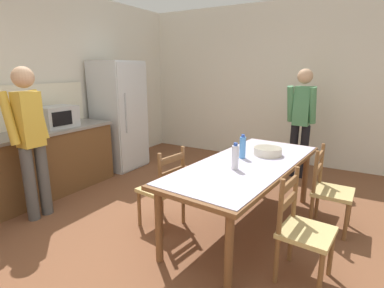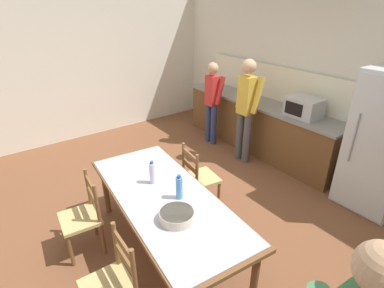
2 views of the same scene
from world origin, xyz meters
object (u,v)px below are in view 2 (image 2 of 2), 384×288
at_px(dining_table, 165,201).
at_px(chair_side_far_left, 199,178).
at_px(microwave, 304,107).
at_px(chair_side_near_right, 112,285).
at_px(person_at_sink, 212,99).
at_px(refrigerator, 384,143).
at_px(chair_side_near_left, 83,217).
at_px(bottle_off_centre, 179,187).
at_px(person_at_counter, 246,107).
at_px(bottle_near_centre, 152,173).
at_px(serving_bowl, 177,215).

bearing_deg(dining_table, chair_side_far_left, 119.04).
bearing_deg(microwave, chair_side_near_right, -78.20).
height_order(dining_table, person_at_sink, person_at_sink).
distance_m(refrigerator, person_at_sink, 2.86).
height_order(dining_table, chair_side_near_left, chair_side_near_left).
bearing_deg(chair_side_far_left, person_at_sink, -36.51).
relative_size(bottle_off_centre, person_at_counter, 0.15).
bearing_deg(chair_side_near_left, person_at_sink, 119.77).
bearing_deg(refrigerator, bottle_near_centre, -113.99).
bearing_deg(serving_bowl, refrigerator, 79.39).
xyz_separation_m(refrigerator, bottle_near_centre, (-1.19, -2.68, -0.05)).
xyz_separation_m(serving_bowl, person_at_sink, (-2.29, 2.33, 0.07)).
xyz_separation_m(person_at_sink, person_at_counter, (0.88, -0.02, 0.11)).
bearing_deg(microwave, person_at_sink, -162.69).
xyz_separation_m(chair_side_near_right, chair_side_far_left, (-0.87, 1.58, 0.00)).
bearing_deg(dining_table, person_at_counter, 114.77).
distance_m(chair_side_far_left, person_at_sink, 2.09).
relative_size(microwave, chair_side_far_left, 0.55).
bearing_deg(chair_side_far_left, microwave, -86.20).
distance_m(chair_side_near_right, chair_side_far_left, 1.81).
distance_m(dining_table, bottle_near_centre, 0.34).
bearing_deg(bottle_near_centre, chair_side_far_left, 101.72).
xyz_separation_m(chair_side_near_right, person_at_counter, (-1.45, 3.00, 0.54)).
bearing_deg(microwave, refrigerator, -0.89).
height_order(refrigerator, chair_side_near_right, refrigerator).
bearing_deg(chair_side_near_left, microwave, 90.79).
bearing_deg(refrigerator, person_at_counter, -165.50).
bearing_deg(bottle_off_centre, refrigerator, 73.10).
height_order(chair_side_near_left, chair_side_near_right, same).
distance_m(chair_side_near_right, person_at_sink, 3.84).
height_order(microwave, chair_side_near_left, microwave).
bearing_deg(bottle_off_centre, chair_side_far_left, 129.24).
height_order(chair_side_near_right, person_at_counter, person_at_counter).
relative_size(chair_side_near_right, person_at_counter, 0.52).
bearing_deg(person_at_sink, chair_side_far_left, -134.45).
bearing_deg(refrigerator, person_at_sink, -170.31).
bearing_deg(chair_side_near_right, microwave, 103.17).
height_order(refrigerator, chair_side_near_left, refrigerator).
height_order(microwave, bottle_near_centre, microwave).
xyz_separation_m(refrigerator, microwave, (-1.21, 0.02, 0.14)).
distance_m(refrigerator, chair_side_near_left, 3.75).
relative_size(bottle_off_centre, person_at_sink, 0.17).
bearing_deg(chair_side_far_left, chair_side_near_left, 92.86).
bearing_deg(bottle_near_centre, refrigerator, 66.01).
bearing_deg(chair_side_near_left, refrigerator, 71.78).
xyz_separation_m(bottle_off_centre, chair_side_near_right, (0.31, -0.89, -0.44)).
xyz_separation_m(bottle_off_centre, person_at_counter, (-1.14, 2.10, 0.11)).
relative_size(person_at_sink, person_at_counter, 0.89).
xyz_separation_m(dining_table, bottle_off_centre, (0.12, 0.10, 0.20)).
distance_m(bottle_near_centre, chair_side_far_left, 0.90).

